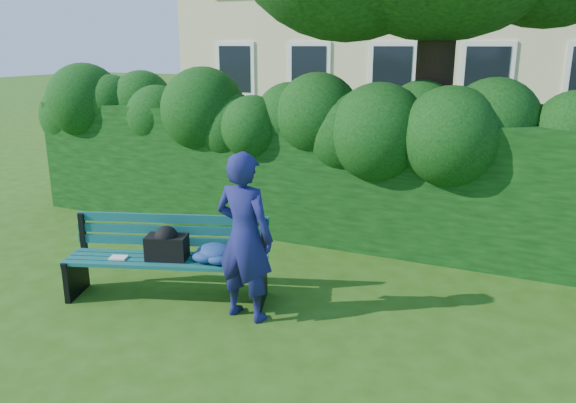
% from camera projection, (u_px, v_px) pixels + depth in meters
% --- Properties ---
extents(ground, '(80.00, 80.00, 0.00)m').
position_uv_depth(ground, '(266.00, 296.00, 6.29)').
color(ground, '#2C510F').
rests_on(ground, ground).
extents(hedge, '(10.00, 1.00, 1.80)m').
position_uv_depth(hedge, '(334.00, 177.00, 7.98)').
color(hedge, black).
rests_on(hedge, ground).
extents(park_bench, '(2.25, 1.23, 0.89)m').
position_uv_depth(park_bench, '(178.00, 254.00, 6.14)').
color(park_bench, '#10524B').
rests_on(park_bench, ground).
extents(man_reading, '(0.67, 0.47, 1.74)m').
position_uv_depth(man_reading, '(245.00, 237.00, 5.59)').
color(man_reading, navy).
rests_on(man_reading, ground).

